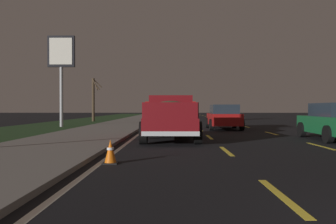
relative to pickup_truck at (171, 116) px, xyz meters
The scene contains 10 objects.
ground 15.15m from the pickup_truck, 13.39° to the right, with size 144.00×144.00×0.00m, color black.
sidewalk_shoulder 15.26m from the pickup_truck, 15.03° to the left, with size 108.00×4.00×0.12m, color slate.
grass_verge 17.25m from the pickup_truck, 31.32° to the left, with size 108.00×6.00×0.01m, color #1E3819.
lane_markings 18.03m from the pickup_truck, ahead, with size 108.00×7.04×0.01m.
pickup_truck is the anchor object (origin of this frame).
sedan_red 8.47m from the pickup_truck, 22.80° to the right, with size 4.43×2.07×1.54m.
sedan_green 6.88m from the pickup_truck, 89.86° to the right, with size 4.43×2.07×1.54m.
gas_price_sign 13.55m from the pickup_truck, 37.02° to the left, with size 0.27×1.90×6.43m.
bare_tree_far 22.59m from the pickup_truck, 20.56° to the left, with size 1.38×1.00×4.31m.
traffic_cone_near 6.72m from the pickup_truck, 167.97° to the left, with size 0.36×0.36×0.58m.
Camera 1 is at (-2.90, 3.38, 1.33)m, focal length 38.89 mm.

